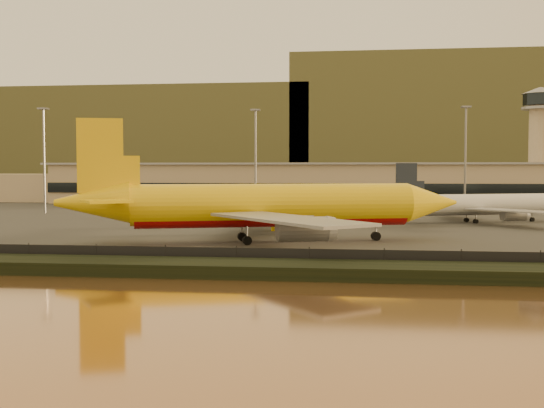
% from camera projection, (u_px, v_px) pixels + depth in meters
% --- Properties ---
extents(ground, '(900.00, 900.00, 0.00)m').
position_uv_depth(ground, '(239.00, 254.00, 87.75)').
color(ground, black).
rests_on(ground, ground).
extents(embankment, '(320.00, 7.00, 1.40)m').
position_uv_depth(embankment, '(211.00, 268.00, 70.87)').
color(embankment, black).
rests_on(embankment, ground).
extents(tarmac, '(320.00, 220.00, 0.20)m').
position_uv_depth(tarmac, '(301.00, 209.00, 181.86)').
color(tarmac, '#2D2D2D').
rests_on(tarmac, ground).
extents(perimeter_fence, '(300.00, 0.05, 2.20)m').
position_uv_depth(perimeter_fence, '(218.00, 257.00, 74.80)').
color(perimeter_fence, black).
rests_on(perimeter_fence, tarmac).
extents(terminal_building, '(202.00, 25.00, 12.60)m').
position_uv_depth(terminal_building, '(263.00, 184.00, 213.63)').
color(terminal_building, tan).
rests_on(terminal_building, tarmac).
extents(control_tower, '(11.20, 11.20, 35.50)m').
position_uv_depth(control_tower, '(540.00, 134.00, 207.58)').
color(control_tower, tan).
rests_on(control_tower, tarmac).
extents(apron_light_masts, '(152.20, 12.20, 25.40)m').
position_uv_depth(apron_light_masts, '(358.00, 149.00, 159.34)').
color(apron_light_masts, slate).
rests_on(apron_light_masts, tarmac).
extents(distant_hills, '(470.00, 160.00, 70.00)m').
position_uv_depth(distant_hills, '(301.00, 136.00, 425.54)').
color(distant_hills, olive).
rests_on(distant_hills, ground).
extents(dhl_cargo_jet, '(58.54, 55.86, 17.85)m').
position_uv_depth(dhl_cargo_jet, '(266.00, 206.00, 99.54)').
color(dhl_cargo_jet, yellow).
rests_on(dhl_cargo_jet, tarmac).
extents(white_narrowbody_jet, '(39.89, 37.70, 11.90)m').
position_uv_depth(white_narrowbody_jet, '(481.00, 205.00, 136.29)').
color(white_narrowbody_jet, silver).
rests_on(white_narrowbody_jet, tarmac).
extents(gse_vehicle_yellow, '(3.74, 2.14, 1.59)m').
position_uv_depth(gse_vehicle_yellow, '(281.00, 226.00, 118.57)').
color(gse_vehicle_yellow, yellow).
rests_on(gse_vehicle_yellow, tarmac).
extents(gse_vehicle_white, '(4.75, 2.94, 1.99)m').
position_uv_depth(gse_vehicle_white, '(153.00, 223.00, 123.25)').
color(gse_vehicle_white, silver).
rests_on(gse_vehicle_white, tarmac).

